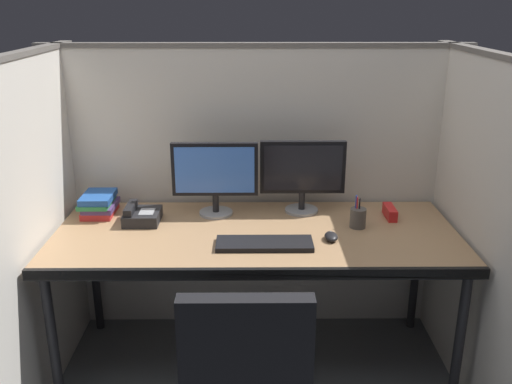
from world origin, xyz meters
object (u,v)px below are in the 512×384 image
red_stapler (390,212)px  book_stack (99,204)px  computer_mouse (331,236)px  monitor_left (215,174)px  keyboard_main (264,244)px  desk_phone (141,216)px  pen_cup (358,218)px  monitor_right (303,172)px  desk (256,242)px

red_stapler → book_stack: book_stack is taller
computer_mouse → red_stapler: red_stapler is taller
monitor_left → red_stapler: bearing=-3.3°
monitor_left → keyboard_main: (0.24, -0.39, -0.20)m
monitor_left → desk_phone: bearing=-164.1°
computer_mouse → pen_cup: size_ratio=0.60×
monitor_right → keyboard_main: bearing=-115.4°
desk_phone → monitor_left: bearing=15.9°
book_stack → monitor_left: bearing=0.0°
monitor_left → book_stack: 0.61m
keyboard_main → desk_phone: bearing=154.4°
keyboard_main → pen_cup: 0.50m
monitor_left → pen_cup: (0.69, -0.18, -0.17)m
red_stapler → computer_mouse: bearing=-140.3°
monitor_left → desk_phone: (-0.36, -0.10, -0.18)m
desk → pen_cup: (0.49, 0.06, 0.10)m
computer_mouse → red_stapler: size_ratio=0.64×
monitor_right → pen_cup: 0.37m
book_stack → desk_phone: book_stack is taller
computer_mouse → red_stapler: bearing=39.7°
book_stack → pen_cup: size_ratio=1.41×
book_stack → computer_mouse: bearing=-16.1°
keyboard_main → red_stapler: 0.72m
desk → pen_cup: 0.50m
monitor_right → desk_phone: (-0.80, -0.14, -0.18)m
book_stack → desk_phone: bearing=-23.9°
monitor_left → computer_mouse: monitor_left is taller
computer_mouse → pen_cup: 0.21m
desk → monitor_left: monitor_left is taller
keyboard_main → computer_mouse: size_ratio=4.48×
desk_phone → keyboard_main: bearing=-25.6°
pen_cup → monitor_left: bearing=165.6°
keyboard_main → pen_cup: pen_cup is taller
keyboard_main → red_stapler: size_ratio=2.87×
monitor_right → computer_mouse: monitor_right is taller
computer_mouse → desk_phone: 0.93m
red_stapler → pen_cup: 0.23m
desk → red_stapler: size_ratio=12.67×
monitor_right → red_stapler: (0.44, -0.08, -0.19)m
desk → computer_mouse: size_ratio=19.79×
computer_mouse → monitor_right: bearing=106.1°
desk → computer_mouse: computer_mouse is taller
monitor_right → book_stack: size_ratio=1.91×
keyboard_main → pen_cup: (0.45, 0.21, 0.04)m
pen_cup → desk_phone: bearing=175.9°
desk → red_stapler: 0.70m
desk_phone → pen_cup: pen_cup is taller
book_stack → desk_phone: size_ratio=1.18×
monitor_right → keyboard_main: 0.51m
desk → monitor_right: bearing=48.9°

